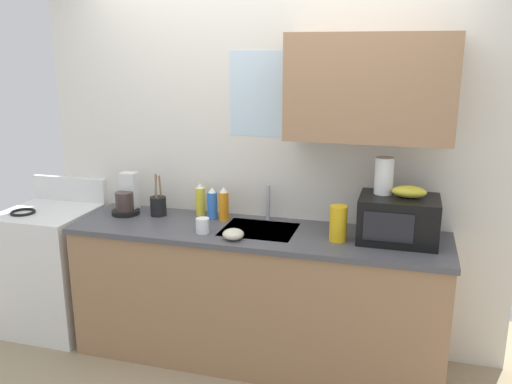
{
  "coord_description": "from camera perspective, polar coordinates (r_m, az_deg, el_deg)",
  "views": [
    {
      "loc": [
        0.89,
        -3.1,
        2.01
      ],
      "look_at": [
        0.0,
        0.0,
        1.15
      ],
      "focal_mm": 37.75,
      "sensor_mm": 36.0,
      "label": 1
    }
  ],
  "objects": [
    {
      "name": "sink_faucet",
      "position": [
        3.59,
        1.29,
        -1.1
      ],
      "size": [
        0.03,
        0.03,
        0.24
      ],
      "primitive_type": "cylinder",
      "color": "#B2B5BA",
      "rests_on": "counter_unit"
    },
    {
      "name": "dish_soap_bottle_yellow",
      "position": [
        3.71,
        -5.91,
        -0.85
      ],
      "size": [
        0.06,
        0.06,
        0.23
      ],
      "color": "yellow",
      "rests_on": "counter_unit"
    },
    {
      "name": "mug_white",
      "position": [
        3.36,
        -5.68,
        -3.56
      ],
      "size": [
        0.08,
        0.08,
        0.09
      ],
      "primitive_type": "cylinder",
      "color": "white",
      "rests_on": "counter_unit"
    },
    {
      "name": "banana_bunch",
      "position": [
        3.25,
        15.92,
        0.02
      ],
      "size": [
        0.2,
        0.11,
        0.07
      ],
      "primitive_type": "ellipsoid",
      "color": "gold",
      "rests_on": "microwave"
    },
    {
      "name": "utensil_crock",
      "position": [
        3.75,
        -10.32,
        -1.4
      ],
      "size": [
        0.11,
        0.11,
        0.29
      ],
      "color": "black",
      "rests_on": "counter_unit"
    },
    {
      "name": "counter_unit",
      "position": [
        3.57,
        0.01,
        -10.78
      ],
      "size": [
        2.39,
        0.63,
        0.9
      ],
      "color": "#9E7551",
      "rests_on": "ground"
    },
    {
      "name": "kitchen_wall_assembly",
      "position": [
        3.55,
        3.34,
        4.34
      ],
      "size": [
        3.16,
        0.42,
        2.5
      ],
      "color": "silver",
      "rests_on": "ground"
    },
    {
      "name": "dish_soap_bottle_orange",
      "position": [
        3.58,
        -3.45,
        -1.35
      ],
      "size": [
        0.07,
        0.07,
        0.23
      ],
      "color": "orange",
      "rests_on": "counter_unit"
    },
    {
      "name": "microwave",
      "position": [
        3.29,
        14.84,
        -2.79
      ],
      "size": [
        0.46,
        0.35,
        0.27
      ],
      "color": "black",
      "rests_on": "counter_unit"
    },
    {
      "name": "coffee_maker",
      "position": [
        3.83,
        -13.51,
        -0.68
      ],
      "size": [
        0.19,
        0.21,
        0.28
      ],
      "color": "black",
      "rests_on": "counter_unit"
    },
    {
      "name": "cereal_canister",
      "position": [
        3.23,
        8.72,
        -3.31
      ],
      "size": [
        0.1,
        0.1,
        0.22
      ],
      "primitive_type": "cylinder",
      "color": "gold",
      "rests_on": "counter_unit"
    },
    {
      "name": "small_bowl",
      "position": [
        3.24,
        -2.43,
        -4.49
      ],
      "size": [
        0.13,
        0.13,
        0.06
      ],
      "primitive_type": "ellipsoid",
      "color": "beige",
      "rests_on": "counter_unit"
    },
    {
      "name": "stove_range",
      "position": [
        4.23,
        -20.68,
        -7.59
      ],
      "size": [
        0.6,
        0.6,
        1.08
      ],
      "color": "white",
      "rests_on": "ground"
    },
    {
      "name": "paper_towel_roll",
      "position": [
        3.28,
        13.41,
        1.68
      ],
      "size": [
        0.11,
        0.11,
        0.22
      ],
      "primitive_type": "cylinder",
      "color": "white",
      "rests_on": "microwave"
    },
    {
      "name": "dish_soap_bottle_blue",
      "position": [
        3.63,
        -4.65,
        -1.27
      ],
      "size": [
        0.07,
        0.07,
        0.22
      ],
      "color": "blue",
      "rests_on": "counter_unit"
    }
  ]
}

